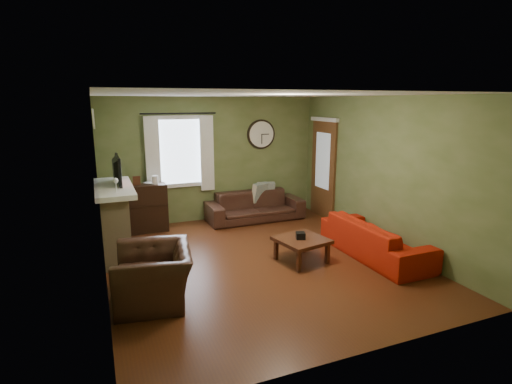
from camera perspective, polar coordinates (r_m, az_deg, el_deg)
name	(u,v)px	position (r m, az deg, el deg)	size (l,w,h in m)	color
floor	(260,261)	(6.49, 0.52, -9.89)	(4.60, 5.20, 0.00)	#4B2310
ceiling	(260,95)	(5.98, 0.57, 13.73)	(4.60, 5.20, 0.00)	white
wall_left	(99,195)	(5.65, -21.52, -0.41)	(0.00, 5.20, 2.60)	#5D6B39
wall_right	(382,172)	(7.29, 17.50, 2.72)	(0.00, 5.20, 2.60)	#5D6B39
wall_back	(213,159)	(8.53, -6.22, 4.64)	(4.60, 0.00, 2.60)	#5D6B39
wall_front	(366,233)	(3.91, 15.45, -5.65)	(4.60, 0.00, 2.60)	#5D6B39
fireplace	(115,224)	(6.95, -19.55, -4.26)	(0.40, 1.40, 1.10)	#C8B089
firebox	(128,237)	(7.04, -17.85, -6.08)	(0.04, 0.60, 0.55)	black
mantel	(114,188)	(6.81, -19.67, 0.51)	(0.58, 1.60, 0.08)	white
tv	(113,174)	(6.92, -19.70, 2.50)	(0.60, 0.08, 0.35)	black
tv_screen	(118,170)	(6.91, -19.07, 3.01)	(0.02, 0.62, 0.36)	#994C3F
medallion_left	(94,119)	(6.32, -22.19, 9.58)	(0.28, 0.28, 0.03)	white
medallion_mid	(93,118)	(6.67, -22.22, 9.70)	(0.28, 0.28, 0.03)	white
medallion_right	(93,118)	(7.02, -22.24, 9.81)	(0.28, 0.28, 0.03)	white
window_pane	(179,152)	(8.32, -10.88, 5.67)	(1.00, 0.02, 1.30)	silver
curtain_rod	(179,113)	(8.16, -10.97, 10.96)	(0.03, 0.03, 1.50)	black
curtain_left	(153,156)	(8.14, -14.53, 4.98)	(0.28, 0.04, 1.55)	white
curtain_right	(207,153)	(8.35, -7.01, 5.49)	(0.28, 0.04, 1.55)	white
wall_clock	(261,134)	(8.79, 0.77, 8.24)	(0.64, 0.06, 0.64)	white
door	(323,170)	(8.80, 9.60, 3.14)	(0.05, 0.90, 2.10)	brown
bookshelf	(146,208)	(8.06, -15.39, -2.26)	(0.79, 0.34, 0.94)	black
book	(148,183)	(7.97, -15.23, 1.22)	(0.17, 0.23, 0.02)	#422012
sofa_brown	(255,206)	(8.59, -0.16, -2.03)	(2.06, 0.81, 0.60)	#351D16
pillow_left	(260,192)	(8.76, 0.58, -0.05)	(0.41, 0.12, 0.41)	gray
pillow_right	(266,191)	(8.91, 1.42, 0.16)	(0.39, 0.12, 0.39)	gray
sofa_red	(375,238)	(6.89, 16.62, -6.38)	(2.07, 0.81, 0.60)	#971505
armchair	(154,275)	(5.34, -14.39, -11.44)	(1.07, 0.94, 0.70)	#351D16
coffee_table	(301,250)	(6.47, 6.50, -8.20)	(0.72, 0.72, 0.39)	#422012
tissue_box	(300,238)	(6.37, 6.36, -6.55)	(0.14, 0.14, 0.11)	black
wine_glass_a	(116,186)	(6.29, -19.35, 0.87)	(0.07, 0.07, 0.20)	white
wine_glass_b	(116,185)	(6.36, -19.39, 1.00)	(0.07, 0.07, 0.20)	white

